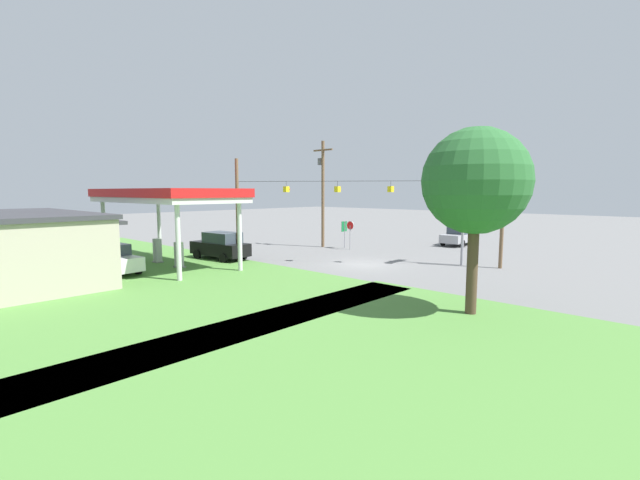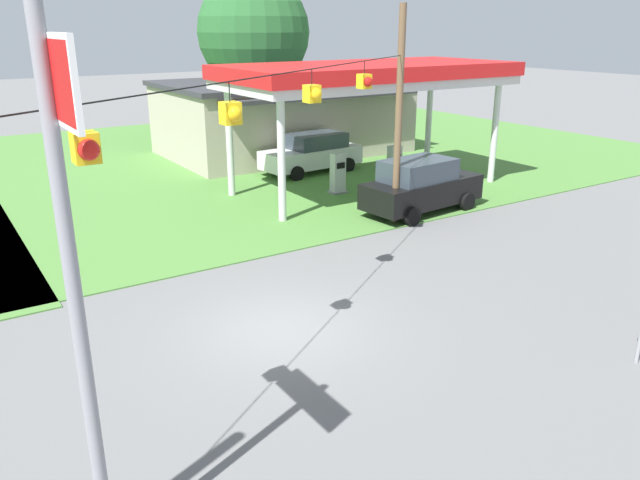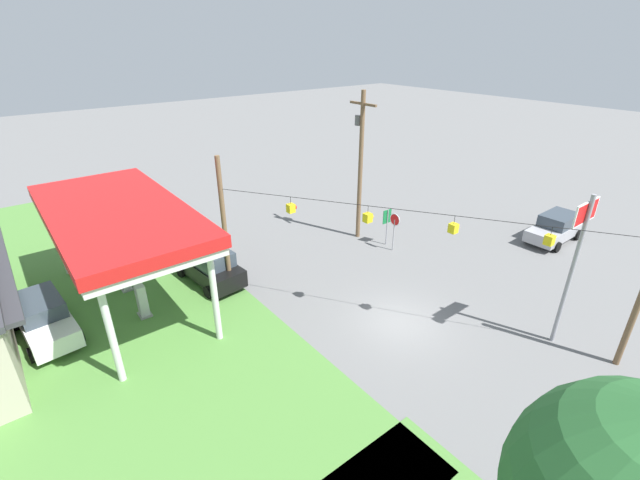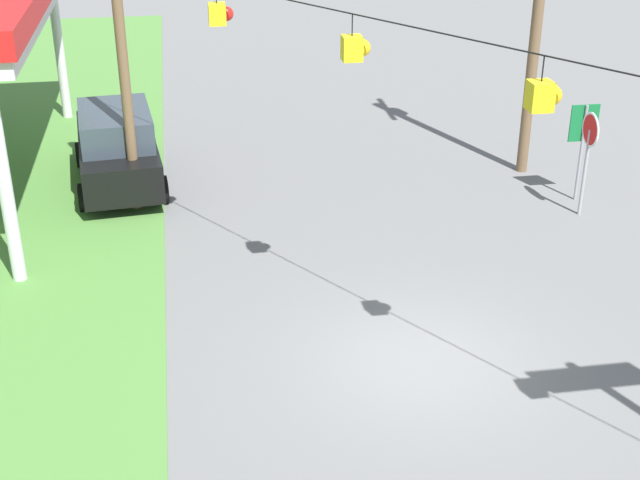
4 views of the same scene
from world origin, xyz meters
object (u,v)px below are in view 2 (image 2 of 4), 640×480
object	(u,v)px
gas_station_canopy	(369,76)
gas_station_store	(283,117)
tree_behind_station	(253,32)
stop_sign_overhead	(68,213)
car_at_pumps_front	(421,186)
car_at_pumps_rear	(312,153)
fuel_pump_far	(394,166)
fuel_pump_near	(338,175)

from	to	relation	value
gas_station_canopy	gas_station_store	distance (m)	9.45
tree_behind_station	stop_sign_overhead	bearing A→B (deg)	-120.78
car_at_pumps_front	car_at_pumps_rear	xyz separation A→B (m)	(0.22, 7.86, -0.08)
gas_station_store	stop_sign_overhead	bearing A→B (deg)	-124.63
fuel_pump_far	tree_behind_station	world-z (taller)	tree_behind_station
gas_station_store	car_at_pumps_front	xyz separation A→B (m)	(-1.56, -12.90, -0.92)
fuel_pump_near	fuel_pump_far	bearing A→B (deg)	0.00
fuel_pump_far	stop_sign_overhead	xyz separation A→B (m)	(-16.11, -13.76, 3.92)
car_at_pumps_front	stop_sign_overhead	distance (m)	17.62
fuel_pump_near	car_at_pumps_rear	size ratio (longest dim) A/B	0.34
fuel_pump_far	car_at_pumps_rear	world-z (taller)	car_at_pumps_rear
gas_station_canopy	fuel_pump_near	xyz separation A→B (m)	(-1.50, -0.00, -3.89)
gas_station_canopy	car_at_pumps_rear	size ratio (longest dim) A/B	2.42
gas_station_canopy	stop_sign_overhead	world-z (taller)	stop_sign_overhead
fuel_pump_far	tree_behind_station	distance (m)	16.20
gas_station_store	car_at_pumps_front	distance (m)	13.03
fuel_pump_near	car_at_pumps_front	world-z (taller)	car_at_pumps_front
fuel_pump_near	car_at_pumps_front	xyz separation A→B (m)	(1.03, -3.93, 0.22)
gas_station_canopy	gas_station_store	size ratio (longest dim) A/B	0.96
tree_behind_station	fuel_pump_near	bearing A→B (deg)	-105.26
gas_station_store	car_at_pumps_front	size ratio (longest dim) A/B	2.53
gas_station_canopy	stop_sign_overhead	distance (m)	20.07
car_at_pumps_rear	tree_behind_station	size ratio (longest dim) A/B	0.52
fuel_pump_far	car_at_pumps_rear	size ratio (longest dim) A/B	0.34
gas_station_canopy	car_at_pumps_rear	world-z (taller)	gas_station_canopy
car_at_pumps_rear	tree_behind_station	world-z (taller)	tree_behind_station
car_at_pumps_front	tree_behind_station	xyz separation A→B (m)	(3.12, 19.15, 5.20)
car_at_pumps_front	gas_station_store	bearing A→B (deg)	77.52
car_at_pumps_front	fuel_pump_near	bearing A→B (deg)	99.12
fuel_pump_near	stop_sign_overhead	size ratio (longest dim) A/B	0.25
gas_station_store	fuel_pump_far	xyz separation A→B (m)	(0.41, -8.98, -1.13)
gas_station_store	stop_sign_overhead	distance (m)	27.77
gas_station_canopy	tree_behind_station	world-z (taller)	tree_behind_station
gas_station_canopy	fuel_pump_near	bearing A→B (deg)	-179.94
car_at_pumps_front	car_at_pumps_rear	size ratio (longest dim) A/B	1.00
stop_sign_overhead	tree_behind_station	xyz separation A→B (m)	(17.27, 28.98, 1.50)
gas_station_canopy	gas_station_store	xyz separation A→B (m)	(1.09, 8.97, -2.76)
fuel_pump_far	stop_sign_overhead	bearing A→B (deg)	-139.51
car_at_pumps_front	tree_behind_station	size ratio (longest dim) A/B	0.51
gas_station_store	tree_behind_station	bearing A→B (deg)	75.93
gas_station_canopy	fuel_pump_far	xyz separation A→B (m)	(1.50, -0.00, -3.89)
gas_station_canopy	car_at_pumps_front	bearing A→B (deg)	-96.79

